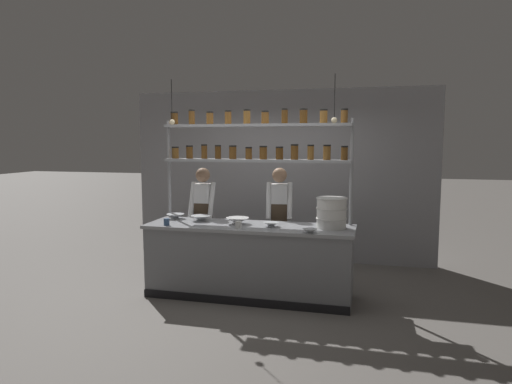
{
  "coord_description": "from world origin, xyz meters",
  "views": [
    {
      "loc": [
        1.47,
        -5.47,
        1.98
      ],
      "look_at": [
        0.04,
        0.2,
        1.32
      ],
      "focal_mm": 32.0,
      "sensor_mm": 36.0,
      "label": 1
    }
  ],
  "objects": [
    {
      "name": "back_wall",
      "position": [
        0.0,
        1.97,
        1.4
      ],
      "size": [
        5.03,
        0.12,
        2.81
      ],
      "primitive_type": "cube",
      "color": "#939399",
      "rests_on": "ground_plane"
    },
    {
      "name": "serving_cup_front",
      "position": [
        -0.08,
        -0.23,
        0.96
      ],
      "size": [
        0.08,
        0.08,
        0.09
      ],
      "color": "silver",
      "rests_on": "prep_counter"
    },
    {
      "name": "prep_bowl_near_right",
      "position": [
        -1.1,
        0.21,
        0.95
      ],
      "size": [
        0.24,
        0.24,
        0.07
      ],
      "color": "silver",
      "rests_on": "prep_counter"
    },
    {
      "name": "prep_bowl_center_front",
      "position": [
        -0.71,
        0.14,
        0.95
      ],
      "size": [
        0.26,
        0.26,
        0.07
      ],
      "color": "silver",
      "rests_on": "prep_counter"
    },
    {
      "name": "container_stack",
      "position": [
        1.02,
        0.05,
        1.11
      ],
      "size": [
        0.38,
        0.38,
        0.37
      ],
      "color": "white",
      "rests_on": "prep_counter"
    },
    {
      "name": "chef_center",
      "position": [
        0.24,
        0.71,
        0.92
      ],
      "size": [
        0.39,
        0.31,
        1.61
      ],
      "rotation": [
        0.0,
        0.0,
        0.16
      ],
      "color": "black",
      "rests_on": "ground_plane"
    },
    {
      "name": "serving_cup_by_board",
      "position": [
        -1.01,
        -0.27,
        0.96
      ],
      "size": [
        0.07,
        0.07,
        0.09
      ],
      "color": "#334C70",
      "rests_on": "prep_counter"
    },
    {
      "name": "ground_plane",
      "position": [
        0.0,
        0.0,
        0.0
      ],
      "size": [
        40.0,
        40.0,
        0.0
      ],
      "primitive_type": "plane",
      "color": "slate"
    },
    {
      "name": "spice_shelf_unit",
      "position": [
        0.01,
        0.33,
        1.9
      ],
      "size": [
        2.51,
        0.28,
        2.39
      ],
      "color": "#999BA0",
      "rests_on": "ground_plane"
    },
    {
      "name": "prep_bowl_near_left",
      "position": [
        -0.17,
        0.04,
        0.96
      ],
      "size": [
        0.3,
        0.3,
        0.08
      ],
      "color": "white",
      "rests_on": "prep_counter"
    },
    {
      "name": "prep_counter",
      "position": [
        0.0,
        -0.0,
        0.46
      ],
      "size": [
        2.63,
        0.76,
        0.92
      ],
      "color": "gray",
      "rests_on": "ground_plane"
    },
    {
      "name": "prep_bowl_center_back",
      "position": [
        0.29,
        -0.04,
        0.95
      ],
      "size": [
        0.2,
        0.2,
        0.05
      ],
      "color": "silver",
      "rests_on": "prep_counter"
    },
    {
      "name": "chef_left",
      "position": [
        -0.83,
        0.56,
        0.91
      ],
      "size": [
        0.36,
        0.29,
        1.6
      ],
      "rotation": [
        0.0,
        0.0,
        0.02
      ],
      "color": "black",
      "rests_on": "ground_plane"
    },
    {
      "name": "pendant_light_row",
      "position": [
        0.01,
        0.0,
        2.24
      ],
      "size": [
        2.13,
        0.07,
        0.57
      ],
      "color": "black"
    },
    {
      "name": "prep_bowl_far_left",
      "position": [
        0.81,
        -0.31,
        0.94
      ],
      "size": [
        0.18,
        0.18,
        0.05
      ],
      "color": "#B2B7BC",
      "rests_on": "prep_counter"
    }
  ]
}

